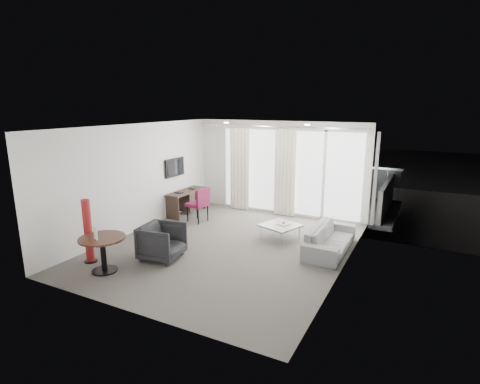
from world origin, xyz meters
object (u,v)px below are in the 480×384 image
at_px(round_table, 103,254).
at_px(desk, 187,202).
at_px(desk_chair, 197,205).
at_px(sofa, 330,239).
at_px(rattan_chair_b, 359,193).
at_px(tub_armchair, 162,242).
at_px(coffee_table, 280,232).
at_px(red_lamp, 88,231).
at_px(rattan_chair_a, 319,191).

bearing_deg(round_table, desk, 102.15).
height_order(desk_chair, sofa, desk_chair).
xyz_separation_m(round_table, rattan_chair_b, (3.34, 7.15, 0.03)).
bearing_deg(rattan_chair_b, round_table, -121.52).
xyz_separation_m(tub_armchair, rattan_chair_b, (2.76, 6.17, 0.01)).
height_order(desk_chair, tub_armchair, desk_chair).
bearing_deg(desk, coffee_table, -13.02).
relative_size(coffee_table, rattan_chair_b, 1.05).
bearing_deg(tub_armchair, round_table, 140.92).
distance_m(desk, red_lamp, 3.66).
height_order(round_table, tub_armchair, tub_armchair).
bearing_deg(desk, sofa, -11.97).
height_order(desk, round_table, round_table).
distance_m(red_lamp, sofa, 4.92).
bearing_deg(desk, rattan_chair_a, 44.44).
bearing_deg(desk, desk_chair, -35.02).
height_order(red_lamp, tub_armchair, red_lamp).
height_order(coffee_table, rattan_chair_b, rattan_chair_b).
bearing_deg(red_lamp, rattan_chair_a, 67.21).
xyz_separation_m(desk, rattan_chair_a, (3.01, 2.95, 0.05)).
relative_size(desk, desk_chair, 1.54).
distance_m(desk, rattan_chair_a, 4.21).
bearing_deg(red_lamp, coffee_table, 45.38).
distance_m(desk_chair, rattan_chair_a, 4.14).
height_order(desk_chair, rattan_chair_a, desk_chair).
bearing_deg(tub_armchair, rattan_chair_b, -32.20).
bearing_deg(coffee_table, red_lamp, -134.62).
relative_size(tub_armchair, coffee_table, 1.03).
bearing_deg(coffee_table, rattan_chair_a, 91.72).
distance_m(sofa, rattan_chair_a, 4.09).
height_order(desk_chair, round_table, desk_chair).
height_order(desk, sofa, desk).
relative_size(desk_chair, tub_armchair, 1.17).
height_order(tub_armchair, rattan_chair_b, rattan_chair_b).
distance_m(desk, rattan_chair_b, 5.32).
distance_m(desk_chair, round_table, 3.36).
distance_m(sofa, rattan_chair_b, 4.23).
height_order(coffee_table, sofa, sofa).
relative_size(desk_chair, red_lamp, 0.72).
xyz_separation_m(coffee_table, rattan_chair_b, (1.05, 4.03, 0.19)).
height_order(tub_armchair, sofa, tub_armchair).
height_order(red_lamp, rattan_chair_a, red_lamp).
bearing_deg(coffee_table, desk, 166.98).
bearing_deg(desk, round_table, -77.85).
height_order(round_table, rattan_chair_a, rattan_chair_a).
bearing_deg(sofa, red_lamp, 123.67).
bearing_deg(round_table, rattan_chair_b, 64.95).
bearing_deg(sofa, rattan_chair_a, 18.79).
height_order(sofa, rattan_chair_b, rattan_chair_b).
relative_size(red_lamp, sofa, 0.68).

